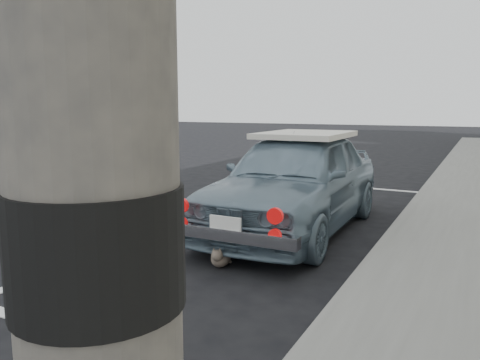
{
  "coord_description": "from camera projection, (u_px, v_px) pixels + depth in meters",
  "views": [
    {
      "loc": [
        2.74,
        -2.68,
        1.58
      ],
      "look_at": [
        0.27,
        2.04,
        0.75
      ],
      "focal_mm": 35.0,
      "sensor_mm": 36.0,
      "label": 1
    }
  ],
  "objects": [
    {
      "name": "cat",
      "position": [
        220.0,
        256.0,
        4.67
      ],
      "size": [
        0.26,
        0.43,
        0.23
      ],
      "rotation": [
        0.0,
        0.0,
        0.24
      ],
      "color": "#6C6152",
      "rests_on": "ground"
    },
    {
      "name": "retro_coupe",
      "position": [
        295.0,
        180.0,
        6.04
      ],
      "size": [
        1.56,
        3.8,
        1.29
      ],
      "rotation": [
        0.0,
        0.0,
        0.01
      ],
      "color": "slate",
      "rests_on": "ground"
    },
    {
      "name": "ground",
      "position": [
        96.0,
        301.0,
        3.85
      ],
      "size": [
        80.0,
        80.0,
        0.0
      ],
      "primitive_type": "plane",
      "color": "black",
      "rests_on": "ground"
    },
    {
      "name": "pline_side",
      "position": [
        200.0,
        215.0,
        6.88
      ],
      "size": [
        0.12,
        7.0,
        0.01
      ],
      "primitive_type": "cube",
      "color": "silver",
      "rests_on": "ground"
    },
    {
      "name": "pline_front",
      "position": [
        354.0,
        187.0,
        9.31
      ],
      "size": [
        3.0,
        0.12,
        0.01
      ],
      "primitive_type": "cube",
      "color": "silver",
      "rests_on": "ground"
    },
    {
      "name": "pline_rear",
      "position": [
        97.0,
        342.0,
        3.18
      ],
      "size": [
        3.0,
        0.12,
        0.01
      ],
      "primitive_type": "cube",
      "color": "silver",
      "rests_on": "ground"
    }
  ]
}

